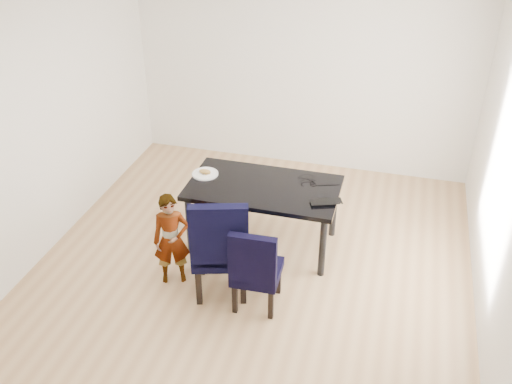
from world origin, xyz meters
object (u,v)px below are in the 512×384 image
(chair_left, at_px, (220,242))
(child, at_px, (171,240))
(plate, at_px, (205,174))
(laptop, at_px, (325,200))
(chair_right, at_px, (257,265))
(dining_table, at_px, (263,215))

(chair_left, bearing_deg, child, 163.21)
(plate, bearing_deg, laptop, -7.89)
(chair_right, xyz_separation_m, laptop, (0.49, 0.83, 0.30))
(child, distance_m, laptop, 1.60)
(plate, bearing_deg, child, -92.57)
(chair_right, distance_m, child, 0.92)
(plate, height_order, laptop, laptop)
(dining_table, relative_size, child, 1.60)
(child, bearing_deg, laptop, 3.16)
(chair_left, height_order, chair_right, chair_left)
(dining_table, xyz_separation_m, plate, (-0.68, 0.07, 0.38))
(dining_table, height_order, laptop, laptop)
(child, bearing_deg, dining_table, 25.39)
(dining_table, relative_size, plate, 5.52)
(plate, bearing_deg, chair_left, -62.45)
(dining_table, xyz_separation_m, laptop, (0.68, -0.12, 0.39))
(plate, relative_size, laptop, 0.90)
(chair_right, height_order, laptop, chair_right)
(chair_left, distance_m, laptop, 1.16)
(chair_right, height_order, plate, chair_right)
(child, bearing_deg, plate, 63.46)
(plate, bearing_deg, chair_right, -49.45)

